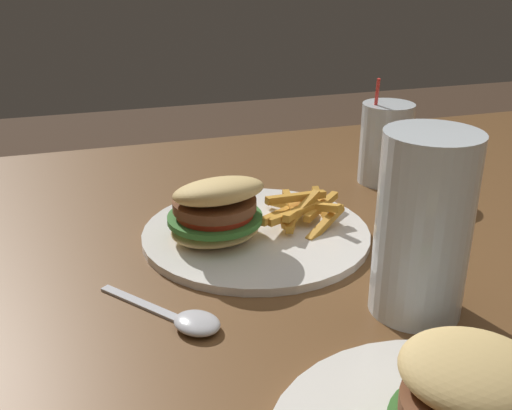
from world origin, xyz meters
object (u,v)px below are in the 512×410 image
Objects in this scene: beer_glass at (425,233)px; juice_glass at (385,146)px; spoon at (190,321)px; meal_plate_near at (240,221)px.

beer_glass reaches higher than juice_glass.
juice_glass reaches higher than spoon.
spoon is at bearing 38.80° from juice_glass.
beer_glass is 1.36× the size of spoon.
beer_glass is at bearing 123.16° from meal_plate_near.
beer_glass is 0.24m from spoon.
meal_plate_near is 2.10× the size of spoon.
beer_glass is at bearing 42.66° from spoon.
spoon is (0.09, 0.16, -0.02)m from meal_plate_near.
juice_glass is 1.20× the size of spoon.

